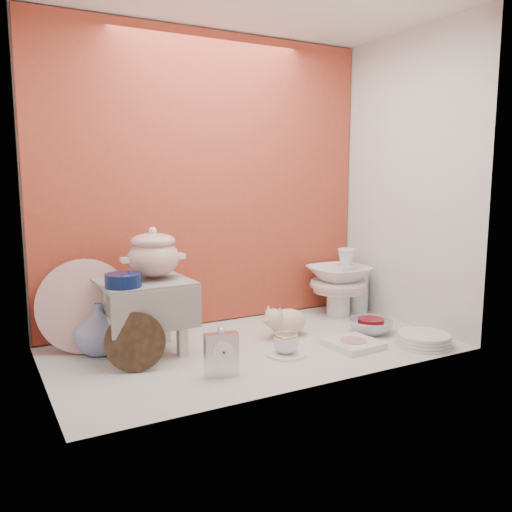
{
  "coord_description": "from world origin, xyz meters",
  "views": [
    {
      "loc": [
        -1.11,
        -2.05,
        0.78
      ],
      "look_at": [
        0.02,
        0.02,
        0.42
      ],
      "focal_mm": 37.25,
      "sensor_mm": 36.0,
      "label": 1
    }
  ],
  "objects_px": {
    "plush_pig": "(288,321)",
    "blue_white_vase": "(99,329)",
    "step_stool": "(145,317)",
    "dinner_plate_stack": "(424,340)",
    "gold_rim_teacup": "(286,343)",
    "mantel_clock": "(221,352)",
    "porcelain_tower": "(339,282)",
    "soup_tureen": "(153,253)",
    "crystal_bowl": "(371,326)",
    "floral_platter": "(84,306)"
  },
  "relations": [
    {
      "from": "plush_pig",
      "to": "crystal_bowl",
      "type": "bearing_deg",
      "value": -9.82
    },
    {
      "from": "step_stool",
      "to": "gold_rim_teacup",
      "type": "bearing_deg",
      "value": -33.35
    },
    {
      "from": "plush_pig",
      "to": "floral_platter",
      "type": "bearing_deg",
      "value": 177.17
    },
    {
      "from": "step_stool",
      "to": "gold_rim_teacup",
      "type": "relative_size",
      "value": 3.52
    },
    {
      "from": "blue_white_vase",
      "to": "dinner_plate_stack",
      "type": "distance_m",
      "value": 1.47
    },
    {
      "from": "crystal_bowl",
      "to": "floral_platter",
      "type": "bearing_deg",
      "value": 162.43
    },
    {
      "from": "mantel_clock",
      "to": "porcelain_tower",
      "type": "distance_m",
      "value": 1.11
    },
    {
      "from": "blue_white_vase",
      "to": "mantel_clock",
      "type": "relative_size",
      "value": 1.17
    },
    {
      "from": "dinner_plate_stack",
      "to": "porcelain_tower",
      "type": "relative_size",
      "value": 0.66
    },
    {
      "from": "step_stool",
      "to": "porcelain_tower",
      "type": "distance_m",
      "value": 1.15
    },
    {
      "from": "porcelain_tower",
      "to": "plush_pig",
      "type": "bearing_deg",
      "value": -156.33
    },
    {
      "from": "floral_platter",
      "to": "gold_rim_teacup",
      "type": "bearing_deg",
      "value": -33.39
    },
    {
      "from": "floral_platter",
      "to": "gold_rim_teacup",
      "type": "distance_m",
      "value": 0.91
    },
    {
      "from": "soup_tureen",
      "to": "dinner_plate_stack",
      "type": "distance_m",
      "value": 1.3
    },
    {
      "from": "floral_platter",
      "to": "porcelain_tower",
      "type": "height_order",
      "value": "floral_platter"
    },
    {
      "from": "mantel_clock",
      "to": "floral_platter",
      "type": "bearing_deg",
      "value": 134.38
    },
    {
      "from": "floral_platter",
      "to": "plush_pig",
      "type": "bearing_deg",
      "value": -15.42
    },
    {
      "from": "plush_pig",
      "to": "mantel_clock",
      "type": "bearing_deg",
      "value": -134.79
    },
    {
      "from": "dinner_plate_stack",
      "to": "porcelain_tower",
      "type": "height_order",
      "value": "porcelain_tower"
    },
    {
      "from": "soup_tureen",
      "to": "step_stool",
      "type": "bearing_deg",
      "value": -154.22
    },
    {
      "from": "plush_pig",
      "to": "blue_white_vase",
      "type": "bearing_deg",
      "value": -178.96
    },
    {
      "from": "porcelain_tower",
      "to": "gold_rim_teacup",
      "type": "bearing_deg",
      "value": -144.39
    },
    {
      "from": "soup_tureen",
      "to": "gold_rim_teacup",
      "type": "distance_m",
      "value": 0.7
    },
    {
      "from": "plush_pig",
      "to": "dinner_plate_stack",
      "type": "xyz_separation_m",
      "value": [
        0.47,
        -0.44,
        -0.04
      ]
    },
    {
      "from": "blue_white_vase",
      "to": "plush_pig",
      "type": "distance_m",
      "value": 0.88
    },
    {
      "from": "step_stool",
      "to": "dinner_plate_stack",
      "type": "xyz_separation_m",
      "value": [
        1.15,
        -0.52,
        -0.13
      ]
    },
    {
      "from": "mantel_clock",
      "to": "porcelain_tower",
      "type": "relative_size",
      "value": 0.52
    },
    {
      "from": "step_stool",
      "to": "soup_tureen",
      "type": "distance_m",
      "value": 0.28
    },
    {
      "from": "mantel_clock",
      "to": "crystal_bowl",
      "type": "bearing_deg",
      "value": 19.84
    },
    {
      "from": "plush_pig",
      "to": "dinner_plate_stack",
      "type": "relative_size",
      "value": 0.97
    },
    {
      "from": "step_stool",
      "to": "dinner_plate_stack",
      "type": "height_order",
      "value": "step_stool"
    },
    {
      "from": "gold_rim_teacup",
      "to": "dinner_plate_stack",
      "type": "bearing_deg",
      "value": -17.04
    },
    {
      "from": "soup_tureen",
      "to": "gold_rim_teacup",
      "type": "bearing_deg",
      "value": -36.71
    },
    {
      "from": "step_stool",
      "to": "soup_tureen",
      "type": "height_order",
      "value": "soup_tureen"
    },
    {
      "from": "step_stool",
      "to": "blue_white_vase",
      "type": "relative_size",
      "value": 1.71
    },
    {
      "from": "mantel_clock",
      "to": "plush_pig",
      "type": "xyz_separation_m",
      "value": [
        0.51,
        0.32,
        -0.02
      ]
    },
    {
      "from": "soup_tureen",
      "to": "crystal_bowl",
      "type": "xyz_separation_m",
      "value": [
        1.02,
        -0.27,
        -0.41
      ]
    },
    {
      "from": "floral_platter",
      "to": "soup_tureen",
      "type": "bearing_deg",
      "value": -27.12
    },
    {
      "from": "dinner_plate_stack",
      "to": "crystal_bowl",
      "type": "distance_m",
      "value": 0.29
    },
    {
      "from": "plush_pig",
      "to": "gold_rim_teacup",
      "type": "distance_m",
      "value": 0.29
    },
    {
      "from": "crystal_bowl",
      "to": "plush_pig",
      "type": "bearing_deg",
      "value": 157.59
    },
    {
      "from": "gold_rim_teacup",
      "to": "crystal_bowl",
      "type": "height_order",
      "value": "gold_rim_teacup"
    },
    {
      "from": "plush_pig",
      "to": "crystal_bowl",
      "type": "distance_m",
      "value": 0.42
    },
    {
      "from": "step_stool",
      "to": "blue_white_vase",
      "type": "xyz_separation_m",
      "value": [
        -0.18,
        0.09,
        -0.05
      ]
    },
    {
      "from": "soup_tureen",
      "to": "porcelain_tower",
      "type": "bearing_deg",
      "value": 4.93
    },
    {
      "from": "crystal_bowl",
      "to": "porcelain_tower",
      "type": "distance_m",
      "value": 0.4
    },
    {
      "from": "step_stool",
      "to": "crystal_bowl",
      "type": "height_order",
      "value": "step_stool"
    },
    {
      "from": "floral_platter",
      "to": "mantel_clock",
      "type": "bearing_deg",
      "value": -55.06
    },
    {
      "from": "blue_white_vase",
      "to": "plush_pig",
      "type": "bearing_deg",
      "value": -11.55
    },
    {
      "from": "porcelain_tower",
      "to": "floral_platter",
      "type": "bearing_deg",
      "value": 178.01
    }
  ]
}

